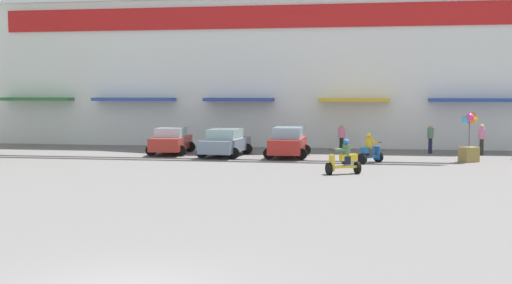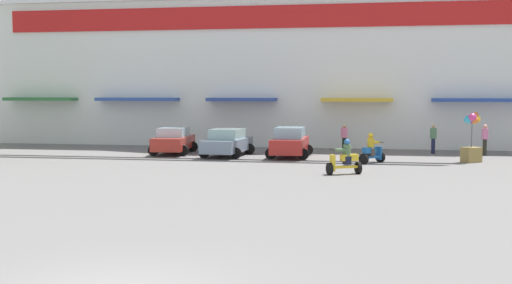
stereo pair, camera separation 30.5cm
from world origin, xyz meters
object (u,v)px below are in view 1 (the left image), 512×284
object	(u,v)px
parked_car_0	(171,141)
parked_car_1	(225,142)
scooter_rider_3	(370,151)
pedestrian_1	(482,138)
scooter_rider_1	(344,160)
parked_car_2	(288,142)
balloon_vendor_cart	(469,140)
pedestrian_2	(342,136)
pedestrian_4	(430,137)

from	to	relation	value
parked_car_0	parked_car_1	distance (m)	3.37
scooter_rider_3	pedestrian_1	world-z (taller)	pedestrian_1
parked_car_1	scooter_rider_1	distance (m)	9.43
parked_car_2	balloon_vendor_cart	bearing A→B (deg)	-5.46
parked_car_2	scooter_rider_3	bearing A→B (deg)	-26.99
parked_car_2	scooter_rider_1	world-z (taller)	parked_car_2
scooter_rider_3	pedestrian_2	size ratio (longest dim) A/B	0.93
parked_car_1	pedestrian_4	bearing A→B (deg)	16.92
scooter_rider_1	pedestrian_1	bearing A→B (deg)	52.63
scooter_rider_3	pedestrian_4	size ratio (longest dim) A/B	0.91
parked_car_0	balloon_vendor_cart	bearing A→B (deg)	-5.94
pedestrian_1	pedestrian_2	world-z (taller)	pedestrian_1
pedestrian_4	balloon_vendor_cart	bearing A→B (deg)	-71.00
parked_car_0	pedestrian_1	xyz separation A→B (m)	(17.14, 1.98, 0.23)
pedestrian_1	scooter_rider_1	bearing A→B (deg)	-127.37
parked_car_0	scooter_rider_1	world-z (taller)	scooter_rider_1
parked_car_2	pedestrian_2	world-z (taller)	pedestrian_2
scooter_rider_1	pedestrian_2	bearing A→B (deg)	92.62
parked_car_0	parked_car_2	distance (m)	6.76
parked_car_0	pedestrian_4	size ratio (longest dim) A/B	2.55
scooter_rider_3	balloon_vendor_cart	xyz separation A→B (m)	(4.88, 1.32, 0.51)
parked_car_1	pedestrian_1	bearing A→B (deg)	11.25
scooter_rider_3	balloon_vendor_cart	world-z (taller)	balloon_vendor_cart
parked_car_0	scooter_rider_1	distance (m)	12.42
scooter_rider_3	pedestrian_1	bearing A→B (deg)	39.16
pedestrian_2	pedestrian_4	bearing A→B (deg)	-6.44
parked_car_1	parked_car_2	world-z (taller)	parked_car_2
parked_car_0	pedestrian_4	distance (m)	14.69
balloon_vendor_cart	scooter_rider_3	bearing A→B (deg)	-164.82
scooter_rider_1	pedestrian_2	size ratio (longest dim) A/B	0.95
parked_car_1	balloon_vendor_cart	distance (m)	12.68
parked_car_1	scooter_rider_1	bearing A→B (deg)	-45.24
parked_car_2	parked_car_0	bearing A→B (deg)	173.41
parked_car_1	pedestrian_2	world-z (taller)	pedestrian_2
parked_car_0	parked_car_2	xyz separation A→B (m)	(6.72, -0.78, 0.05)
parked_car_2	scooter_rider_3	world-z (taller)	parked_car_2
balloon_vendor_cart	pedestrian_4	bearing A→B (deg)	109.00
parked_car_1	scooter_rider_3	world-z (taller)	scooter_rider_3
pedestrian_1	balloon_vendor_cart	xyz separation A→B (m)	(-1.21, -3.64, 0.14)
scooter_rider_1	balloon_vendor_cart	bearing A→B (deg)	44.07
pedestrian_1	pedestrian_2	bearing A→B (deg)	171.08
pedestrian_2	pedestrian_1	bearing A→B (deg)	-8.92
pedestrian_2	pedestrian_4	size ratio (longest dim) A/B	0.98
scooter_rider_3	pedestrian_1	xyz separation A→B (m)	(6.09, 4.96, 0.37)
balloon_vendor_cart	pedestrian_1	bearing A→B (deg)	71.58
scooter_rider_1	pedestrian_4	world-z (taller)	pedestrian_4
parked_car_2	pedestrian_4	world-z (taller)	pedestrian_4
parked_car_1	scooter_rider_1	xyz separation A→B (m)	(6.64, -6.70, -0.12)
parked_car_1	balloon_vendor_cart	world-z (taller)	balloon_vendor_cart
scooter_rider_1	pedestrian_2	distance (m)	10.68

